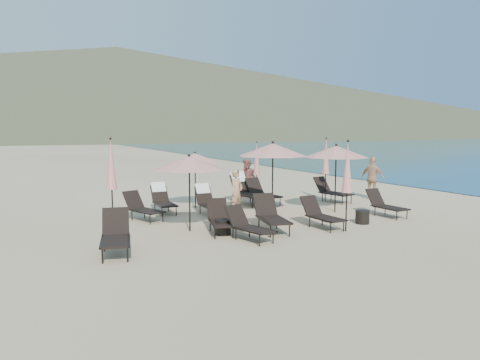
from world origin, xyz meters
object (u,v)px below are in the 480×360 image
side_table_0 (223,227)px  side_table_1 (362,217)px  lounger_2 (220,218)px  umbrella_open_3 (195,158)px  beachgoer_b (248,179)px  beachgoer_c (373,178)px  umbrella_closed_1 (326,157)px  lounger_3 (271,215)px  lounger_8 (208,200)px  lounger_1 (248,225)px  umbrella_closed_0 (347,168)px  umbrella_open_0 (189,163)px  lounger_0 (115,234)px  lounger_11 (332,191)px  umbrella_closed_2 (111,165)px  lounger_10 (262,192)px  lounger_6 (142,207)px  umbrella_open_1 (273,150)px  lounger_4 (321,214)px  umbrella_open_2 (336,152)px  beachgoer_a (237,192)px  lounger_5 (385,204)px  umbrella_closed_3 (257,159)px  lounger_9 (246,189)px  lounger_7 (163,199)px

side_table_0 → side_table_1: 4.45m
lounger_2 → umbrella_open_3: umbrella_open_3 is taller
beachgoer_b → beachgoer_c: beachgoer_c is taller
umbrella_open_3 → umbrella_closed_1: umbrella_closed_1 is taller
lounger_3 → lounger_8: bearing=112.1°
lounger_1 → umbrella_closed_0: bearing=-19.3°
umbrella_closed_0 → umbrella_closed_1: (2.86, 4.75, -0.03)m
lounger_1 → umbrella_open_0: (-0.99, 1.66, 1.53)m
umbrella_closed_0 → lounger_0: bearing=175.1°
lounger_1 → lounger_11: lounger_11 is taller
umbrella_closed_2 → lounger_2: bearing=-39.1°
side_table_0 → beachgoer_c: 8.80m
lounger_1 → lounger_8: (0.52, 3.91, 0.07)m
umbrella_open_3 → umbrella_closed_0: umbrella_closed_0 is taller
lounger_3 → lounger_10: lounger_3 is taller
lounger_6 → beachgoer_b: (5.16, 2.68, 0.40)m
lounger_6 → umbrella_open_1: size_ratio=0.66×
lounger_4 → lounger_3: bearing=166.5°
umbrella_open_0 → umbrella_open_3: (1.58, 3.62, -0.11)m
lounger_11 → umbrella_open_2: umbrella_open_2 is taller
umbrella_open_1 → umbrella_closed_0: umbrella_closed_0 is taller
beachgoer_a → umbrella_open_2: bearing=-47.5°
lounger_3 → umbrella_open_1: bearing=70.5°
lounger_1 → umbrella_open_2: 5.38m
umbrella_open_1 → umbrella_open_0: bearing=-164.0°
lounger_5 → umbrella_open_1: size_ratio=0.61×
lounger_6 → umbrella_closed_3: bearing=2.5°
lounger_9 → umbrella_open_1: umbrella_open_1 is taller
lounger_5 → lounger_8: (-5.07, 3.04, 0.07)m
lounger_10 → lounger_11: bearing=-21.8°
umbrella_open_2 → umbrella_closed_2: (-7.41, 0.91, -0.26)m
lounger_10 → beachgoer_c: bearing=-17.7°
lounger_4 → umbrella_closed_0: size_ratio=0.60×
lounger_9 → umbrella_open_1: size_ratio=0.78×
lounger_2 → umbrella_closed_3: umbrella_closed_3 is taller
lounger_3 → umbrella_open_0: 2.72m
lounger_6 → lounger_11: bearing=-17.5°
umbrella_open_3 → beachgoer_c: umbrella_open_3 is taller
lounger_9 → beachgoer_b: beachgoer_b is taller
lounger_3 → lounger_7: lounger_7 is taller
umbrella_open_0 → side_table_0: (0.66, -0.80, -1.72)m
lounger_0 → lounger_6: size_ratio=1.08×
umbrella_closed_1 → beachgoer_a: umbrella_closed_1 is taller
lounger_0 → umbrella_open_0: bearing=44.4°
umbrella_open_1 → umbrella_closed_1: (3.54, 1.82, -0.43)m
umbrella_open_3 → side_table_0: size_ratio=4.62×
umbrella_open_3 → lounger_3: bearing=-84.1°
side_table_0 → beachgoer_b: beachgoer_b is taller
lounger_6 → lounger_7: (1.00, 1.08, 0.06)m
lounger_8 → umbrella_closed_2: 3.70m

